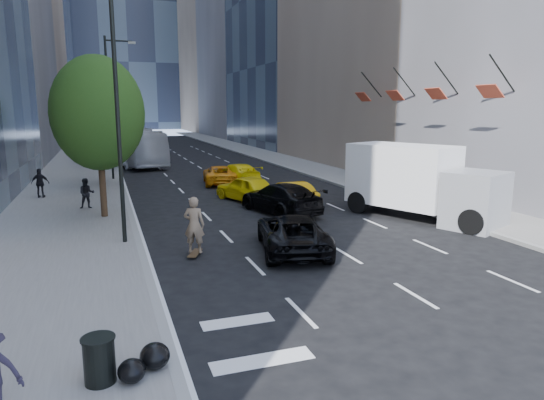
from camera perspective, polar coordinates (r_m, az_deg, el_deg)
name	(u,v)px	position (r m, az deg, el deg)	size (l,w,h in m)	color
ground	(323,258)	(17.29, 5.97, -6.83)	(160.00, 160.00, 0.00)	black
sidewalk_left	(81,168)	(45.22, -21.57, 3.48)	(6.00, 120.00, 0.15)	slate
sidewalk_right	(286,161)	(48.30, 1.61, 4.64)	(4.00, 120.00, 0.15)	slate
tower_right_far	(229,20)	(118.24, -5.03, 20.34)	(20.00, 24.00, 50.00)	#86705C
lamp_near	(121,91)	(18.91, -17.31, 12.12)	(2.13, 0.22, 10.00)	black
lamp_far	(111,100)	(36.90, -18.40, 11.15)	(2.13, 0.22, 10.00)	black
tree_near	(98,113)	(23.89, -19.79, 9.56)	(4.20, 4.20, 7.46)	black
tree_mid	(98,107)	(33.89, -19.76, 10.31)	(4.50, 4.50, 7.99)	black
tree_far	(99,115)	(46.89, -19.64, 9.42)	(3.90, 3.90, 6.92)	black
traffic_signal	(108,118)	(54.90, -18.76, 9.17)	(2.48, 0.53, 5.20)	black
facade_flags	(416,91)	(30.57, 16.61, 12.15)	(1.85, 13.30, 2.05)	black
skateboarder	(194,229)	(17.37, -9.13, -3.35)	(0.74, 0.48, 2.03)	#806A50
black_sedan_lincoln	(292,232)	(17.93, 2.41, -3.83)	(2.30, 4.99, 1.39)	black
black_sedan_mercedes	(281,198)	(24.31, 1.03, 0.22)	(2.14, 5.28, 1.53)	black
taxi_a	(246,188)	(27.60, -3.02, 1.41)	(1.74, 4.32, 1.47)	yellow
taxi_b	(290,194)	(26.06, 2.19, 0.73)	(1.43, 4.11, 1.36)	orange
taxi_c	(220,175)	(34.06, -6.19, 2.98)	(2.13, 4.61, 1.28)	orange
taxi_d	(237,173)	(34.39, -4.14, 3.16)	(1.92, 4.73, 1.37)	yellow
city_bus	(129,147)	(46.93, -16.48, 6.05)	(2.90, 12.39, 3.45)	silver
box_truck	(420,182)	(24.08, 17.01, 2.06)	(5.32, 7.67, 3.47)	white
pedestrian_a	(87,193)	(26.48, -20.97, 0.73)	(0.76, 0.59, 1.55)	black
pedestrian_b	(40,183)	(30.75, -25.60, 1.81)	(0.99, 0.41, 1.68)	black
trash_can	(99,361)	(10.02, -19.65, -17.39)	(0.57, 0.57, 0.86)	black
garbage_bags	(146,362)	(10.15, -14.63, -17.93)	(1.02, 0.98, 0.50)	black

